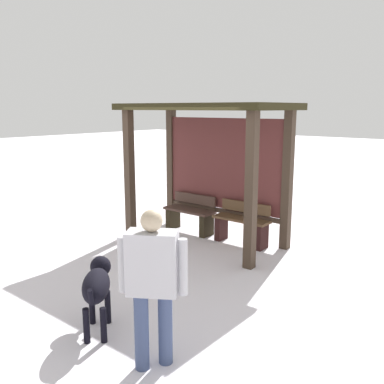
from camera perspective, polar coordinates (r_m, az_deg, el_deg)
The scene contains 6 objects.
ground_plane at distance 8.03m, azimuth 1.66°, elevation -6.71°, with size 60.00×60.00×0.00m, color white.
bus_shelter at distance 7.81m, azimuth 2.59°, elevation 7.15°, with size 3.14×1.62×2.57m.
bench_left_inside at distance 8.55m, azimuth -0.27°, elevation -3.14°, with size 1.08×0.39×0.76m.
bench_center_inside at distance 7.85m, azimuth 6.74°, elevation -4.44°, with size 1.08×0.34×0.78m.
person_walking at distance 4.06m, azimuth -5.36°, elevation -11.35°, with size 0.61×0.48×1.58m.
dog at distance 4.94m, azimuth -12.74°, elevation -12.17°, with size 0.75×0.76×0.75m.
Camera 1 is at (4.64, -6.07, 2.49)m, focal length 39.37 mm.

